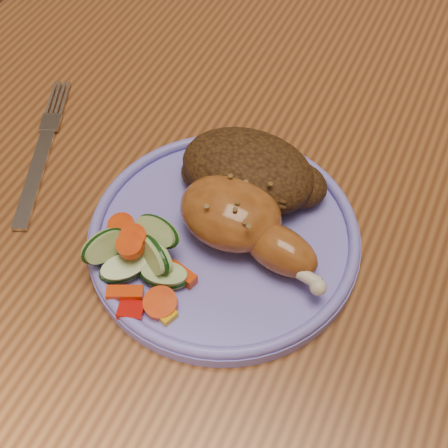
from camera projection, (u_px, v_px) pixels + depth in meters
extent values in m
cube|color=brown|center=(299.00, 225.00, 0.59)|extent=(0.90, 1.40, 0.04)
cube|color=brown|center=(218.00, 49.00, 1.33)|extent=(0.06, 0.06, 0.71)
cube|color=#4C2D16|center=(392.00, 102.00, 1.13)|extent=(0.42, 0.42, 0.04)
cylinder|color=#4C2D16|center=(256.00, 216.00, 1.25)|extent=(0.04, 0.04, 0.41)
cylinder|color=#4C2D16|center=(317.00, 104.00, 1.45)|extent=(0.04, 0.04, 0.41)
cylinder|color=#4C2D16|center=(433.00, 280.00, 1.16)|extent=(0.04, 0.04, 0.41)
cylinder|color=#7870DD|center=(224.00, 238.00, 0.55)|extent=(0.24, 0.24, 0.01)
torus|color=#7870DD|center=(224.00, 231.00, 0.54)|extent=(0.24, 0.24, 0.01)
ellipsoid|color=#995320|center=(231.00, 212.00, 0.53)|extent=(0.09, 0.08, 0.05)
ellipsoid|color=#995320|center=(280.00, 249.00, 0.51)|extent=(0.08, 0.05, 0.04)
sphere|color=beige|center=(318.00, 287.00, 0.49)|extent=(0.01, 0.01, 0.01)
ellipsoid|color=#412610|center=(248.00, 171.00, 0.55)|extent=(0.12, 0.09, 0.05)
ellipsoid|color=#412610|center=(294.00, 184.00, 0.56)|extent=(0.06, 0.05, 0.03)
ellipsoid|color=#412610|center=(208.00, 173.00, 0.57)|extent=(0.05, 0.05, 0.03)
cube|color=#A50A05|center=(131.00, 310.00, 0.49)|extent=(0.02, 0.02, 0.01)
cube|color=#E5A507|center=(165.00, 313.00, 0.49)|extent=(0.02, 0.02, 0.01)
cylinder|color=#E74107|center=(133.00, 238.00, 0.51)|extent=(0.02, 0.02, 0.01)
cube|color=#E74107|center=(125.00, 294.00, 0.50)|extent=(0.03, 0.02, 0.01)
cube|color=#E74107|center=(182.00, 274.00, 0.51)|extent=(0.03, 0.02, 0.01)
cylinder|color=#E74107|center=(122.00, 227.00, 0.54)|extent=(0.02, 0.03, 0.01)
cylinder|color=#E74107|center=(161.00, 304.00, 0.50)|extent=(0.03, 0.03, 0.01)
cylinder|color=#E74107|center=(130.00, 246.00, 0.50)|extent=(0.02, 0.02, 0.01)
cylinder|color=#B7CD85|center=(154.00, 255.00, 0.51)|extent=(0.05, 0.04, 0.04)
cylinder|color=#B7CD85|center=(124.00, 268.00, 0.51)|extent=(0.06, 0.06, 0.02)
cylinder|color=#B7CD85|center=(165.00, 275.00, 0.51)|extent=(0.05, 0.05, 0.02)
cylinder|color=#B7CD85|center=(158.00, 231.00, 0.51)|extent=(0.04, 0.04, 0.04)
cylinder|color=#B7CD85|center=(104.00, 246.00, 0.51)|extent=(0.04, 0.05, 0.04)
cylinder|color=#B7CD85|center=(135.00, 244.00, 0.53)|extent=(0.05, 0.05, 0.02)
cylinder|color=#B7CD85|center=(151.00, 251.00, 0.51)|extent=(0.05, 0.04, 0.04)
cube|color=silver|center=(35.00, 175.00, 0.59)|extent=(0.06, 0.13, 0.00)
cube|color=silver|center=(51.00, 122.00, 0.63)|extent=(0.05, 0.07, 0.00)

